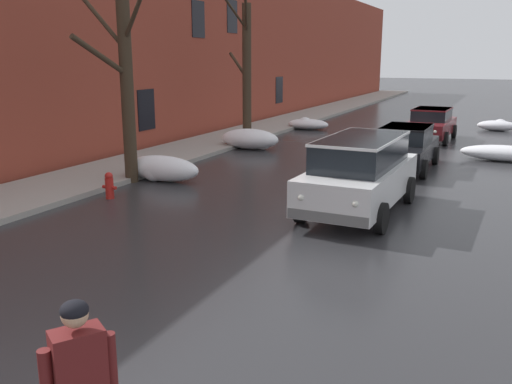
{
  "coord_description": "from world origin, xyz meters",
  "views": [
    {
      "loc": [
        4.87,
        -2.98,
        3.65
      ],
      "look_at": [
        0.31,
        7.01,
        0.97
      ],
      "focal_mm": 38.89,
      "sensor_mm": 36.0,
      "label": 1
    }
  ],
  "objects": [
    {
      "name": "sedan_maroon_parked_kerbside_mid",
      "position": [
        1.69,
        22.84,
        0.75
      ],
      "size": [
        2.03,
        4.43,
        1.42
      ],
      "color": "maroon",
      "rests_on": "ground"
    },
    {
      "name": "brick_townhouse_facade",
      "position": [
        -8.57,
        18.01,
        4.23
      ],
      "size": [
        0.63,
        80.0,
        8.45
      ],
      "color": "brown",
      "rests_on": "ground"
    },
    {
      "name": "left_sidewalk_slab",
      "position": [
        -6.63,
        18.0,
        0.07
      ],
      "size": [
        2.88,
        80.0,
        0.15
      ],
      "primitive_type": "cube",
      "color": "gray",
      "rests_on": "ground"
    },
    {
      "name": "snow_bank_far_right_pile",
      "position": [
        5.04,
        18.62,
        0.3
      ],
      "size": [
        3.06,
        1.0,
        0.67
      ],
      "color": "white",
      "rests_on": "ground"
    },
    {
      "name": "bare_tree_second_along_sidewalk",
      "position": [
        -5.3,
        10.21,
        3.08
      ],
      "size": [
        2.83,
        2.02,
        5.86
      ],
      "color": "#382B1E",
      "rests_on": "ground"
    },
    {
      "name": "fire_hydrant",
      "position": [
        -4.56,
        8.36,
        0.36
      ],
      "size": [
        0.42,
        0.22,
        0.71
      ],
      "color": "#B21E19",
      "rests_on": "ground"
    },
    {
      "name": "bare_tree_mid_block",
      "position": [
        -5.28,
        18.29,
        3.05
      ],
      "size": [
        2.0,
        2.57,
        6.25
      ],
      "color": "#382B1E",
      "rests_on": "ground"
    },
    {
      "name": "snow_bank_near_corner_left",
      "position": [
        -4.61,
        24.23,
        0.28
      ],
      "size": [
        2.15,
        1.21,
        0.62
      ],
      "color": "white",
      "rests_on": "ground"
    },
    {
      "name": "suv_white_approaching_near_lane",
      "position": [
        1.77,
        9.81,
        0.99
      ],
      "size": [
        2.12,
        4.73,
        1.82
      ],
      "color": "silver",
      "rests_on": "ground"
    },
    {
      "name": "sedan_black_parked_kerbside_close",
      "position": [
        1.8,
        15.71,
        0.75
      ],
      "size": [
        1.9,
        4.39,
        1.42
      ],
      "color": "black",
      "rests_on": "ground"
    },
    {
      "name": "snow_bank_mid_block_left",
      "position": [
        -4.54,
        10.73,
        0.37
      ],
      "size": [
        2.48,
        0.92,
        0.77
      ],
      "color": "white",
      "rests_on": "ground"
    },
    {
      "name": "snow_bank_along_right_kerb",
      "position": [
        -4.6,
        17.32,
        0.39
      ],
      "size": [
        2.46,
        1.28,
        0.81
      ],
      "color": "white",
      "rests_on": "ground"
    },
    {
      "name": "snow_bank_near_corner_right",
      "position": [
        4.37,
        27.73,
        0.26
      ],
      "size": [
        1.91,
        0.93,
        0.58
      ],
      "color": "white",
      "rests_on": "ground"
    },
    {
      "name": "pedestrian_with_coffee",
      "position": [
        1.85,
        0.13,
        1.04
      ],
      "size": [
        0.45,
        0.59,
        1.76
      ],
      "color": "#2D2D33",
      "rests_on": "ground"
    }
  ]
}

